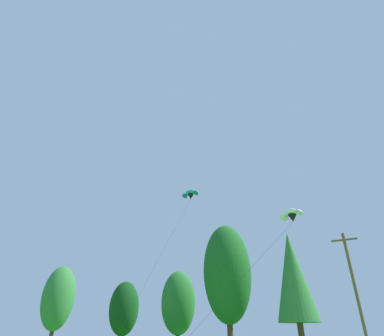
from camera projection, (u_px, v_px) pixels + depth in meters
treeline_tree_a at (58, 298)px, 54.14m from camera, size 5.38×5.38×13.25m
treeline_tree_b at (124, 308)px, 48.15m from camera, size 4.45×4.45×9.82m
treeline_tree_c at (178, 302)px, 42.52m from camera, size 4.56×4.56×10.22m
treeline_tree_d at (227, 272)px, 39.42m from camera, size 5.90×5.90×15.17m
treeline_tree_e at (293, 275)px, 35.63m from camera, size 4.47×4.47×13.05m
utility_pole at (356, 291)px, 26.31m from camera, size 2.20×0.26×10.34m
parafoil_kite_high_teal at (190, 195)px, 47.17m from camera, size 5.66×20.48×20.44m
parafoil_kite_mid_white at (292, 215)px, 30.85m from camera, size 8.40×11.24×12.03m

